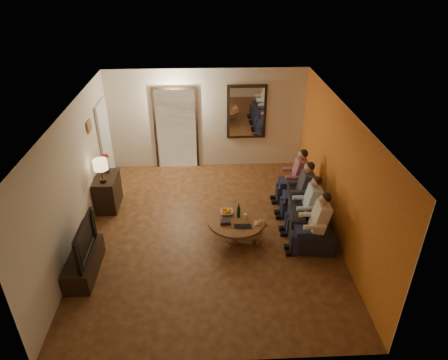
{
  "coord_description": "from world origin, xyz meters",
  "views": [
    {
      "loc": [
        -0.03,
        -6.61,
        4.98
      ],
      "look_at": [
        0.3,
        0.3,
        1.05
      ],
      "focal_mm": 32.0,
      "sensor_mm": 36.0,
      "label": 1
    }
  ],
  "objects_px": {
    "person_c": "(302,192)",
    "dog": "(250,230)",
    "bowl": "(227,212)",
    "tv": "(79,240)",
    "table_lamp": "(101,171)",
    "person_d": "(296,178)",
    "tv_stand": "(84,263)",
    "coffee_table": "(236,229)",
    "dresser": "(108,192)",
    "sofa": "(308,211)",
    "laptop": "(243,228)",
    "person_b": "(308,208)",
    "wine_bottle": "(239,210)",
    "person_a": "(316,226)"
  },
  "relations": [
    {
      "from": "person_c",
      "to": "dog",
      "type": "height_order",
      "value": "person_c"
    },
    {
      "from": "dresser",
      "to": "dog",
      "type": "relative_size",
      "value": 1.5
    },
    {
      "from": "person_a",
      "to": "coffee_table",
      "type": "xyz_separation_m",
      "value": [
        -1.43,
        0.47,
        -0.38
      ]
    },
    {
      "from": "person_d",
      "to": "dog",
      "type": "xyz_separation_m",
      "value": [
        -1.17,
        -1.45,
        -0.32
      ]
    },
    {
      "from": "person_c",
      "to": "laptop",
      "type": "xyz_separation_m",
      "value": [
        -1.33,
        -1.01,
        -0.14
      ]
    },
    {
      "from": "coffee_table",
      "to": "laptop",
      "type": "bearing_deg",
      "value": -70.35
    },
    {
      "from": "person_b",
      "to": "sofa",
      "type": "bearing_deg",
      "value": 71.57
    },
    {
      "from": "tv",
      "to": "sofa",
      "type": "height_order",
      "value": "tv"
    },
    {
      "from": "tv",
      "to": "person_b",
      "type": "relative_size",
      "value": 0.92
    },
    {
      "from": "person_d",
      "to": "table_lamp",
      "type": "bearing_deg",
      "value": -176.91
    },
    {
      "from": "tv_stand",
      "to": "wine_bottle",
      "type": "xyz_separation_m",
      "value": [
        2.82,
        0.95,
        0.4
      ]
    },
    {
      "from": "dresser",
      "to": "person_b",
      "type": "relative_size",
      "value": 0.7
    },
    {
      "from": "dresser",
      "to": "dog",
      "type": "bearing_deg",
      "value": -25.46
    },
    {
      "from": "person_c",
      "to": "person_d",
      "type": "distance_m",
      "value": 0.6
    },
    {
      "from": "table_lamp",
      "to": "wine_bottle",
      "type": "xyz_separation_m",
      "value": [
        2.82,
        -1.0,
        -0.41
      ]
    },
    {
      "from": "person_c",
      "to": "wine_bottle",
      "type": "bearing_deg",
      "value": -155.5
    },
    {
      "from": "person_b",
      "to": "person_d",
      "type": "bearing_deg",
      "value": 90.0
    },
    {
      "from": "dresser",
      "to": "sofa",
      "type": "bearing_deg",
      "value": -11.73
    },
    {
      "from": "table_lamp",
      "to": "person_d",
      "type": "distance_m",
      "value": 4.23
    },
    {
      "from": "person_d",
      "to": "wine_bottle",
      "type": "height_order",
      "value": "person_d"
    },
    {
      "from": "tv_stand",
      "to": "bowl",
      "type": "xyz_separation_m",
      "value": [
        2.59,
        1.07,
        0.28
      ]
    },
    {
      "from": "dog",
      "to": "bowl",
      "type": "relative_size",
      "value": 2.16
    },
    {
      "from": "sofa",
      "to": "wine_bottle",
      "type": "distance_m",
      "value": 1.55
    },
    {
      "from": "sofa",
      "to": "coffee_table",
      "type": "xyz_separation_m",
      "value": [
        -1.53,
        -0.43,
        -0.09
      ]
    },
    {
      "from": "tv_stand",
      "to": "sofa",
      "type": "height_order",
      "value": "sofa"
    },
    {
      "from": "table_lamp",
      "to": "tv",
      "type": "height_order",
      "value": "table_lamp"
    },
    {
      "from": "tv",
      "to": "sofa",
      "type": "relative_size",
      "value": 0.51
    },
    {
      "from": "person_d",
      "to": "tv",
      "type": "bearing_deg",
      "value": -152.61
    },
    {
      "from": "person_d",
      "to": "bowl",
      "type": "relative_size",
      "value": 4.63
    },
    {
      "from": "tv",
      "to": "coffee_table",
      "type": "xyz_separation_m",
      "value": [
        2.77,
        0.85,
        -0.49
      ]
    },
    {
      "from": "table_lamp",
      "to": "person_d",
      "type": "xyz_separation_m",
      "value": [
        4.2,
        0.23,
        -0.41
      ]
    },
    {
      "from": "laptop",
      "to": "person_d",
      "type": "bearing_deg",
      "value": 54.17
    },
    {
      "from": "tv_stand",
      "to": "laptop",
      "type": "relative_size",
      "value": 3.66
    },
    {
      "from": "table_lamp",
      "to": "coffee_table",
      "type": "bearing_deg",
      "value": -21.76
    },
    {
      "from": "tv",
      "to": "wine_bottle",
      "type": "height_order",
      "value": "tv"
    },
    {
      "from": "person_a",
      "to": "person_b",
      "type": "bearing_deg",
      "value": 90.0
    },
    {
      "from": "person_b",
      "to": "dog",
      "type": "bearing_deg",
      "value": -167.97
    },
    {
      "from": "tv",
      "to": "person_c",
      "type": "bearing_deg",
      "value": -69.43
    },
    {
      "from": "sofa",
      "to": "dog",
      "type": "xyz_separation_m",
      "value": [
        -1.27,
        -0.55,
        -0.04
      ]
    },
    {
      "from": "person_b",
      "to": "coffee_table",
      "type": "bearing_deg",
      "value": -174.78
    },
    {
      "from": "dog",
      "to": "tv_stand",
      "type": "bearing_deg",
      "value": -157.75
    },
    {
      "from": "person_c",
      "to": "sofa",
      "type": "bearing_deg",
      "value": -71.57
    },
    {
      "from": "person_d",
      "to": "bowl",
      "type": "xyz_separation_m",
      "value": [
        -1.61,
        -1.11,
        -0.12
      ]
    },
    {
      "from": "table_lamp",
      "to": "dog",
      "type": "relative_size",
      "value": 0.96
    },
    {
      "from": "sofa",
      "to": "bowl",
      "type": "relative_size",
      "value": 8.36
    },
    {
      "from": "person_c",
      "to": "wine_bottle",
      "type": "relative_size",
      "value": 3.87
    },
    {
      "from": "coffee_table",
      "to": "laptop",
      "type": "relative_size",
      "value": 3.4
    },
    {
      "from": "bowl",
      "to": "tv",
      "type": "bearing_deg",
      "value": -157.61
    },
    {
      "from": "tv",
      "to": "dog",
      "type": "height_order",
      "value": "tv"
    },
    {
      "from": "dresser",
      "to": "sofa",
      "type": "xyz_separation_m",
      "value": [
        4.3,
        -0.89,
        -0.06
      ]
    }
  ]
}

